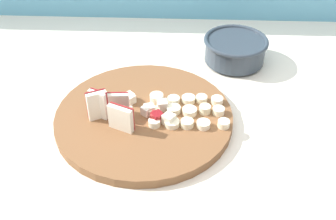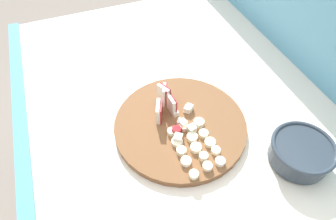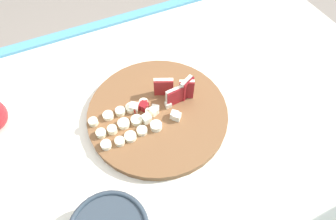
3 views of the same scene
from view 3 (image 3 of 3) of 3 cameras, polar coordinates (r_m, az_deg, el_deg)
ground at (r=1.53m, az=-2.09°, el=-20.77°), size 10.00×10.00×0.00m
tiled_countertop at (r=1.10m, az=-2.81°, el=-15.12°), size 1.43×0.87×0.89m
cutting_board at (r=0.72m, az=-2.09°, el=-0.63°), size 0.35×0.35×0.02m
apple_wedge_fan at (r=0.71m, az=1.87°, el=4.04°), size 0.10×0.06×0.06m
apple_dice_pile at (r=0.70m, az=-3.43°, el=-0.08°), size 0.11×0.10×0.02m
banana_slice_rows at (r=0.69m, az=-8.40°, el=-2.67°), size 0.16×0.10×0.02m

